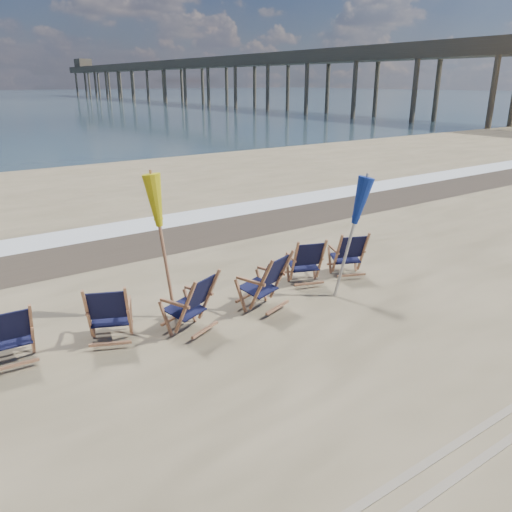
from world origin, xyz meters
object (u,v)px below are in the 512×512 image
Objects in this scene: beach_chair_1 at (128,314)px; beach_chair_4 at (321,261)px; beach_chair_2 at (209,297)px; beach_chair_3 at (282,277)px; beach_chair_5 at (363,254)px; fishing_pier at (199,76)px; umbrella_yellow at (161,209)px; umbrella_blue at (351,206)px; beach_chair_0 at (32,331)px.

beach_chair_4 is (4.00, 0.13, -0.02)m from beach_chair_1.
beach_chair_2 is 1.47m from beach_chair_3.
beach_chair_5 is 80.38m from fishing_pier.
beach_chair_2 is at bearing 24.81° from beach_chair_5.
beach_chair_5 is (1.00, -0.16, 0.00)m from beach_chair_4.
beach_chair_3 is 0.45× the size of umbrella_yellow.
umbrella_yellow is 81.68m from fishing_pier.
umbrella_yellow reaches higher than beach_chair_2.
beach_chair_5 is 0.45× the size of umbrella_blue.
beach_chair_4 reaches higher than beach_chair_0.
umbrella_blue is (-0.95, -0.50, 1.23)m from beach_chair_5.
fishing_pier is (37.70, 72.17, 4.10)m from beach_chair_3.
beach_chair_5 is at bearing -156.54° from beach_chair_1.
beach_chair_1 is 1.04× the size of beach_chair_4.
beach_chair_2 is at bearing -164.10° from beach_chair_1.
beach_chair_2 is 1.62m from umbrella_yellow.
umbrella_yellow is (-0.40, 0.76, 1.37)m from beach_chair_2.
fishing_pier is at bearing -95.54° from beach_chair_1.
beach_chair_3 is (4.08, -0.47, 0.06)m from beach_chair_0.
beach_chair_0 is 0.99× the size of beach_chair_4.
umbrella_yellow is 0.02× the size of fishing_pier.
umbrella_yellow is (-1.87, 0.77, 1.35)m from beach_chair_3.
beach_chair_1 is 5.00m from beach_chair_5.
fishing_pier is at bearing -141.54° from beach_chair_2.
beach_chair_4 is 1.00× the size of beach_chair_5.
beach_chair_2 reaches higher than beach_chair_4.
beach_chair_4 is at bearing 175.78° from beach_chair_3.
beach_chair_3 is at bearing 26.60° from beach_chair_5.
beach_chair_5 is (3.70, 0.15, -0.02)m from beach_chair_2.
beach_chair_2 is 3.02m from umbrella_blue.
beach_chair_2 is 3.70m from beach_chair_5.
beach_chair_5 is at bearing 27.78° from umbrella_blue.
beach_chair_0 is 4.10m from beach_chair_3.
beach_chair_0 is 83.08m from fishing_pier.
beach_chair_3 is (2.77, -0.19, 0.03)m from beach_chair_1.
fishing_pier reaches higher than beach_chair_4.
fishing_pier is (36.47, 71.85, 4.15)m from beach_chair_4.
umbrella_blue is at bearing -163.65° from beach_chair_1.
fishing_pier is at bearing 63.33° from umbrella_blue.
umbrella_blue reaches higher than beach_chair_2.
beach_chair_0 is 5.31m from beach_chair_4.
umbrella_blue is 0.02× the size of fishing_pier.
beach_chair_1 is at bearing 21.91° from beach_chair_4.
umbrella_yellow is at bearing 11.84° from beach_chair_4.
fishing_pier reaches higher than beach_chair_1.
beach_chair_1 is at bearing -22.71° from beach_chair_3.
beach_chair_5 is (6.30, -0.31, 0.01)m from beach_chair_0.
umbrella_blue is at bearing 149.70° from beach_chair_2.
beach_chair_2 reaches higher than beach_chair_5.
beach_chair_3 is 1.78m from umbrella_blue.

